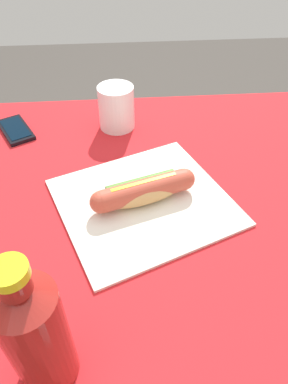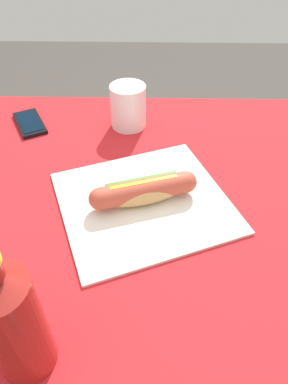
# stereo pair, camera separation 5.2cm
# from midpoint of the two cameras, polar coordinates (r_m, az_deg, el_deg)

# --- Properties ---
(ground_plane) EXTENTS (6.00, 6.00, 0.00)m
(ground_plane) POSITION_cam_midpoint_polar(r_m,az_deg,el_deg) (1.34, 4.17, -26.93)
(ground_plane) COLOR #47423D
(ground_plane) RESTS_ON ground
(dining_table) EXTENTS (1.04, 0.95, 0.76)m
(dining_table) POSITION_cam_midpoint_polar(r_m,az_deg,el_deg) (0.79, 6.42, -11.16)
(dining_table) COLOR brown
(dining_table) RESTS_ON ground
(paper_wrapper) EXTENTS (0.41, 0.39, 0.01)m
(paper_wrapper) POSITION_cam_midpoint_polar(r_m,az_deg,el_deg) (0.71, 2.09, -1.67)
(paper_wrapper) COLOR silver
(paper_wrapper) RESTS_ON dining_table
(hot_dog) EXTENTS (0.21, 0.10, 0.05)m
(hot_dog) POSITION_cam_midpoint_polar(r_m,az_deg,el_deg) (0.69, 2.13, 0.15)
(hot_dog) COLOR tan
(hot_dog) RESTS_ON paper_wrapper
(cell_phone) EXTENTS (0.11, 0.14, 0.01)m
(cell_phone) POSITION_cam_midpoint_polar(r_m,az_deg,el_deg) (0.98, -16.38, 10.52)
(cell_phone) COLOR black
(cell_phone) RESTS_ON dining_table
(soda_bottle) EXTENTS (0.08, 0.08, 0.23)m
(soda_bottle) POSITION_cam_midpoint_polar(r_m,az_deg,el_deg) (0.46, -17.30, -19.39)
(soda_bottle) COLOR maroon
(soda_bottle) RESTS_ON dining_table
(drinking_cup) EXTENTS (0.09, 0.09, 0.11)m
(drinking_cup) POSITION_cam_midpoint_polar(r_m,az_deg,el_deg) (0.91, -0.88, 13.51)
(drinking_cup) COLOR white
(drinking_cup) RESTS_ON dining_table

